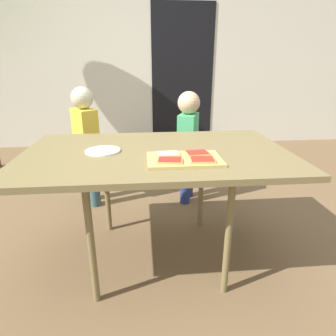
# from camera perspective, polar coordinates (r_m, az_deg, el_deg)

# --- Properties ---
(ground_plane) EXTENTS (16.00, 16.00, 0.00)m
(ground_plane) POSITION_cam_1_polar(r_m,az_deg,el_deg) (1.99, -2.03, -17.00)
(ground_plane) COLOR brown
(house_wall_back) EXTENTS (8.00, 0.20, 2.88)m
(house_wall_back) POSITION_cam_1_polar(r_m,az_deg,el_deg) (4.47, -4.62, 23.30)
(house_wall_back) COLOR beige
(house_wall_back) RESTS_ON ground
(house_door) EXTENTS (0.90, 0.02, 2.00)m
(house_door) POSITION_cam_1_polar(r_m,az_deg,el_deg) (4.41, 2.90, 17.62)
(house_door) COLOR black
(house_door) RESTS_ON ground
(dining_table) EXTENTS (1.53, 0.94, 0.73)m
(dining_table) POSITION_cam_1_polar(r_m,az_deg,el_deg) (1.67, -2.31, 2.05)
(dining_table) COLOR brown
(dining_table) RESTS_ON ground
(cutting_board) EXTENTS (0.38, 0.25, 0.02)m
(cutting_board) POSITION_cam_1_polar(r_m,az_deg,el_deg) (1.48, 3.29, 1.74)
(cutting_board) COLOR tan
(cutting_board) RESTS_ON dining_table
(pizza_slice_near_left) EXTENTS (0.14, 0.11, 0.01)m
(pizza_slice_near_left) POSITION_cam_1_polar(r_m,az_deg,el_deg) (1.42, 0.37, 1.54)
(pizza_slice_near_left) COLOR #E09B4B
(pizza_slice_near_left) RESTS_ON cutting_board
(pizza_slice_near_right) EXTENTS (0.13, 0.10, 0.01)m
(pizza_slice_near_right) POSITION_cam_1_polar(r_m,az_deg,el_deg) (1.44, 6.89, 1.63)
(pizza_slice_near_right) COLOR #E09B4B
(pizza_slice_near_right) RESTS_ON cutting_board
(pizza_slice_far_right) EXTENTS (0.13, 0.10, 0.01)m
(pizza_slice_far_right) POSITION_cam_1_polar(r_m,az_deg,el_deg) (1.55, 5.87, 3.01)
(pizza_slice_far_right) COLOR #E09B4B
(pizza_slice_far_right) RESTS_ON cutting_board
(pizza_slice_far_left) EXTENTS (0.13, 0.10, 0.01)m
(pizza_slice_far_left) POSITION_cam_1_polar(r_m,az_deg,el_deg) (1.52, -0.05, 2.79)
(pizza_slice_far_left) COLOR #E09B4B
(pizza_slice_far_left) RESTS_ON cutting_board
(plate_white_left) EXTENTS (0.20, 0.20, 0.01)m
(plate_white_left) POSITION_cam_1_polar(r_m,az_deg,el_deg) (1.68, -12.91, 3.37)
(plate_white_left) COLOR white
(plate_white_left) RESTS_ON dining_table
(child_left) EXTENTS (0.25, 0.28, 1.03)m
(child_left) POSITION_cam_1_polar(r_m,az_deg,el_deg) (2.52, -16.04, 5.63)
(child_left) COLOR #345156
(child_left) RESTS_ON ground
(child_right) EXTENTS (0.22, 0.27, 0.99)m
(child_right) POSITION_cam_1_polar(r_m,az_deg,el_deg) (2.50, 4.01, 5.71)
(child_right) COLOR navy
(child_right) RESTS_ON ground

